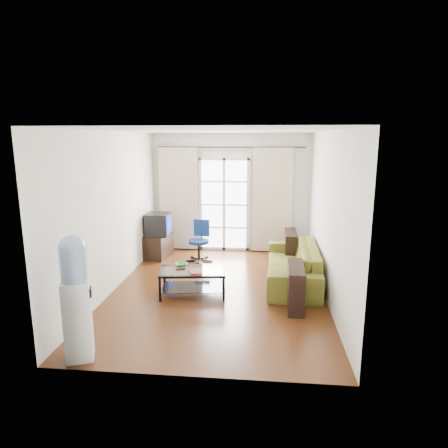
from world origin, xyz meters
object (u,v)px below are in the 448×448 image
at_px(tv_stand, 158,246).
at_px(crt_tv, 157,224).
at_px(task_chair, 199,249).
at_px(water_cooler, 76,296).
at_px(sofa, 293,263).
at_px(coffee_table, 193,279).

distance_m(tv_stand, crt_tv, 0.49).
height_order(task_chair, water_cooler, water_cooler).
bearing_deg(sofa, tv_stand, -111.57).
height_order(tv_stand, water_cooler, water_cooler).
bearing_deg(water_cooler, sofa, 26.45).
xyz_separation_m(coffee_table, crt_tv, (-1.15, 2.05, 0.47)).
bearing_deg(sofa, crt_tv, -111.42).
distance_m(coffee_table, task_chair, 1.90).
height_order(sofa, water_cooler, water_cooler).
height_order(sofa, coffee_table, sofa).
xyz_separation_m(sofa, crt_tv, (-2.85, 1.21, 0.42)).
relative_size(sofa, water_cooler, 1.52).
distance_m(sofa, tv_stand, 3.10).
relative_size(tv_stand, water_cooler, 0.46).
height_order(coffee_table, water_cooler, water_cooler).
height_order(tv_stand, task_chair, task_chair).
xyz_separation_m(coffee_table, tv_stand, (-1.15, 2.06, -0.03)).
height_order(tv_stand, crt_tv, crt_tv).
height_order(coffee_table, crt_tv, crt_tv).
distance_m(crt_tv, water_cooler, 4.14).
bearing_deg(crt_tv, tv_stand, 86.52).
bearing_deg(tv_stand, task_chair, -0.95).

